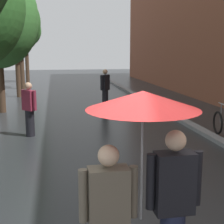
# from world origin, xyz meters

# --- Properties ---
(kerb_strip) EXTENTS (0.30, 36.00, 0.12)m
(kerb_strip) POSITION_xyz_m (3.20, 10.00, 0.06)
(kerb_strip) COLOR slate
(kerb_strip) RESTS_ON ground
(street_tree_3) EXTENTS (2.60, 2.60, 5.45)m
(street_tree_3) POSITION_xyz_m (-3.11, 15.28, 3.93)
(street_tree_3) COLOR #473323
(street_tree_3) RESTS_ON ground
(street_tree_4) EXTENTS (2.36, 2.36, 5.30)m
(street_tree_4) POSITION_xyz_m (-3.25, 19.06, 3.79)
(street_tree_4) COLOR #473323
(street_tree_4) RESTS_ON ground
(street_tree_5) EXTENTS (2.35, 2.35, 5.17)m
(street_tree_5) POSITION_xyz_m (-3.24, 23.40, 3.91)
(street_tree_5) COLOR #473323
(street_tree_5) RESTS_ON ground
(couple_under_umbrella) EXTENTS (1.27, 1.10, 2.12)m
(couple_under_umbrella) POSITION_xyz_m (-0.37, 0.13, 1.40)
(couple_under_umbrella) COLOR #2D2D33
(couple_under_umbrella) RESTS_ON ground
(pedestrian_walking_midground) EXTENTS (0.43, 0.47, 1.72)m
(pedestrian_walking_midground) POSITION_xyz_m (0.88, 10.62, 0.88)
(pedestrian_walking_midground) COLOR black
(pedestrian_walking_midground) RESTS_ON ground
(pedestrian_walking_far) EXTENTS (0.43, 0.46, 1.59)m
(pedestrian_walking_far) POSITION_xyz_m (-1.95, 6.78, 0.81)
(pedestrian_walking_far) COLOR black
(pedestrian_walking_far) RESTS_ON ground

